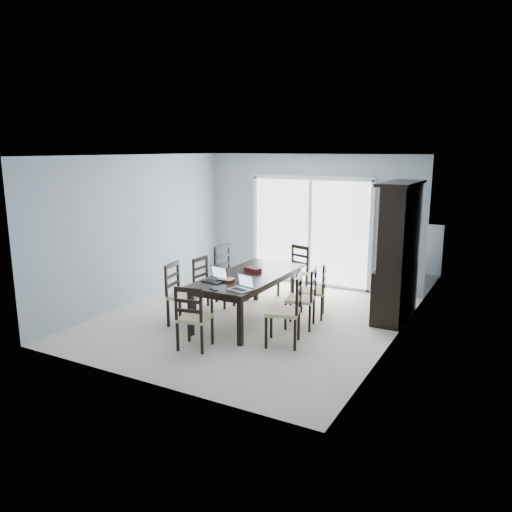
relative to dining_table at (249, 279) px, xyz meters
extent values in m
plane|color=beige|center=(0.00, 0.00, -0.67)|extent=(5.00, 5.00, 0.00)
plane|color=white|center=(0.00, 0.00, 1.93)|extent=(5.00, 5.00, 0.00)
cube|color=#8F9EAA|center=(0.00, 2.50, 0.63)|extent=(4.50, 0.02, 2.60)
cube|color=#8F9EAA|center=(-2.25, 0.00, 0.63)|extent=(0.02, 5.00, 2.60)
cube|color=#8F9EAA|center=(2.25, 0.00, 0.63)|extent=(0.02, 5.00, 2.60)
cube|color=gray|center=(0.00, 3.50, -0.72)|extent=(4.50, 2.00, 0.10)
cube|color=#99999E|center=(0.00, 4.50, -0.12)|extent=(4.50, 0.06, 1.10)
cube|color=black|center=(0.00, 0.00, 0.06)|extent=(1.00, 2.20, 0.04)
cube|color=black|center=(0.00, 0.00, 0.00)|extent=(0.88, 2.08, 0.10)
cube|color=black|center=(-0.42, -1.00, -0.33)|extent=(0.07, 0.07, 0.69)
cube|color=black|center=(0.42, -1.00, -0.33)|extent=(0.07, 0.07, 0.69)
cube|color=black|center=(-0.42, 1.00, -0.33)|extent=(0.07, 0.07, 0.69)
cube|color=black|center=(0.42, 1.00, -0.33)|extent=(0.07, 0.07, 0.69)
cube|color=black|center=(2.01, 1.25, -0.25)|extent=(0.45, 1.30, 0.85)
cube|color=black|center=(2.04, 1.25, 0.83)|extent=(0.38, 1.30, 1.30)
cube|color=black|center=(2.01, 1.25, 1.50)|extent=(0.50, 1.38, 0.05)
cube|color=black|center=(1.84, 0.83, 0.83)|extent=(0.02, 0.36, 1.18)
cube|color=black|center=(1.84, 1.25, 0.83)|extent=(0.02, 0.36, 1.18)
cube|color=black|center=(1.84, 1.67, 0.83)|extent=(0.02, 0.36, 1.18)
cube|color=silver|center=(0.00, 2.48, 0.38)|extent=(2.40, 0.02, 2.10)
cube|color=white|center=(0.00, 2.46, 1.47)|extent=(2.52, 0.05, 0.08)
cube|color=white|center=(0.00, 2.46, 0.38)|extent=(0.06, 0.05, 2.10)
cube|color=white|center=(0.00, 2.46, -0.65)|extent=(2.52, 0.05, 0.05)
cube|color=black|center=(-0.99, -0.51, -0.46)|extent=(0.04, 0.04, 0.43)
cube|color=black|center=(-0.93, -0.89, -0.46)|extent=(0.04, 0.04, 0.43)
cube|color=black|center=(-0.62, -0.45, -0.46)|extent=(0.04, 0.04, 0.43)
cube|color=black|center=(-0.56, -0.83, -0.46)|extent=(0.04, 0.04, 0.43)
cube|color=tan|center=(-0.78, -0.67, -0.22)|extent=(0.48, 0.48, 0.05)
cube|color=black|center=(-0.98, 0.27, -0.47)|extent=(0.03, 0.03, 0.40)
cube|color=black|center=(-1.01, -0.08, -0.47)|extent=(0.03, 0.03, 0.40)
cube|color=black|center=(-0.63, 0.25, -0.47)|extent=(0.03, 0.03, 0.40)
cube|color=black|center=(-0.65, -0.10, -0.47)|extent=(0.03, 0.03, 0.40)
cube|color=tan|center=(-0.82, 0.09, -0.25)|extent=(0.42, 0.42, 0.05)
cube|color=black|center=(-0.93, 0.93, -0.45)|extent=(0.04, 0.04, 0.45)
cube|color=black|center=(-0.97, 0.53, -0.45)|extent=(0.04, 0.04, 0.45)
cube|color=black|center=(-0.53, 0.88, -0.45)|extent=(0.04, 0.04, 0.45)
cube|color=black|center=(-0.58, 0.49, -0.45)|extent=(0.04, 0.04, 0.45)
cube|color=tan|center=(-0.75, 0.71, -0.20)|extent=(0.49, 0.49, 0.05)
cube|color=black|center=(1.16, -0.80, -0.45)|extent=(0.05, 0.05, 0.45)
cube|color=black|center=(1.05, -0.42, -0.45)|extent=(0.05, 0.05, 0.45)
cube|color=black|center=(0.78, -0.91, -0.45)|extent=(0.05, 0.05, 0.45)
cube|color=black|center=(0.67, -0.53, -0.45)|extent=(0.05, 0.05, 0.45)
cube|color=tan|center=(0.91, -0.66, -0.20)|extent=(0.55, 0.55, 0.05)
cube|color=black|center=(1.07, -0.05, -0.46)|extent=(0.04, 0.04, 0.42)
cube|color=black|center=(0.98, 0.31, -0.46)|extent=(0.04, 0.04, 0.42)
cube|color=black|center=(0.71, -0.13, -0.46)|extent=(0.04, 0.04, 0.42)
cube|color=black|center=(0.62, 0.23, -0.46)|extent=(0.04, 0.04, 0.42)
cube|color=tan|center=(0.85, 0.09, -0.23)|extent=(0.49, 0.49, 0.05)
cube|color=black|center=(1.04, 0.50, -0.47)|extent=(0.04, 0.04, 0.41)
cube|color=black|center=(0.94, 0.84, -0.47)|extent=(0.04, 0.04, 0.41)
cube|color=black|center=(0.70, 0.40, -0.47)|extent=(0.04, 0.04, 0.41)
cube|color=black|center=(0.59, 0.74, -0.47)|extent=(0.04, 0.04, 0.41)
cube|color=tan|center=(0.82, 0.62, -0.24)|extent=(0.49, 0.49, 0.05)
cube|color=black|center=(-0.23, -1.57, -0.47)|extent=(0.04, 0.04, 0.41)
cube|color=black|center=(0.12, -1.50, -0.47)|extent=(0.04, 0.04, 0.41)
cube|color=black|center=(-0.30, -1.22, -0.47)|extent=(0.04, 0.04, 0.41)
cube|color=black|center=(0.05, -1.15, -0.47)|extent=(0.04, 0.04, 0.41)
cube|color=tan|center=(-0.09, -1.36, -0.24)|extent=(0.47, 0.47, 0.05)
cube|color=black|center=(0.30, 1.63, -0.46)|extent=(0.04, 0.04, 0.42)
cube|color=black|center=(-0.05, 1.74, -0.46)|extent=(0.04, 0.04, 0.42)
cube|color=black|center=(0.19, 1.28, -0.46)|extent=(0.04, 0.04, 0.42)
cube|color=black|center=(-0.16, 1.39, -0.46)|extent=(0.04, 0.04, 0.42)
cube|color=tan|center=(0.07, 1.51, -0.23)|extent=(0.51, 0.51, 0.05)
cube|color=black|center=(-0.25, -0.63, 0.09)|extent=(0.35, 0.27, 0.02)
cube|color=silver|center=(-0.25, -0.63, 0.19)|extent=(0.28, 0.08, 0.17)
cube|color=silver|center=(0.32, -0.84, 0.09)|extent=(0.34, 0.28, 0.02)
cube|color=silver|center=(0.32, -0.84, 0.19)|extent=(0.27, 0.10, 0.16)
cube|color=maroon|center=(-0.13, -0.50, 0.09)|extent=(0.23, 0.18, 0.03)
cube|color=gold|center=(-0.12, -0.50, 0.11)|extent=(0.25, 0.20, 0.01)
cube|color=black|center=(0.00, -1.00, 0.08)|extent=(0.12, 0.10, 0.01)
cube|color=#4E0F14|center=(-0.04, 0.19, 0.11)|extent=(0.30, 0.20, 0.07)
cube|color=maroon|center=(-0.50, 3.51, -0.23)|extent=(1.89, 1.71, 0.88)
cube|color=gray|center=(-0.50, 3.51, 0.24)|extent=(1.94, 1.76, 0.06)
camera|label=1|loc=(3.76, -6.65, 2.03)|focal=35.00mm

